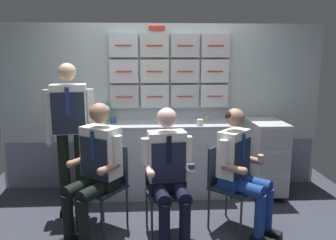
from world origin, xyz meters
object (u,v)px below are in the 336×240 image
folding_chair_left (107,177)px  water_bottle_blue_cap (102,114)px  crew_member_right (169,169)px  folding_chair_right (165,180)px  crew_member_by_counter (241,166)px  crew_member_standing (70,126)px  crew_member_left (96,163)px  coffee_cup_spare (90,122)px  service_trolley (265,156)px  folding_chair_by_counter (226,177)px

folding_chair_left → water_bottle_blue_cap: bearing=100.3°
crew_member_right → water_bottle_blue_cap: 1.29m
folding_chair_right → crew_member_by_counter: bearing=-4.3°
folding_chair_right → crew_member_standing: size_ratio=0.51×
crew_member_left → crew_member_right: crew_member_left is taller
coffee_cup_spare → crew_member_standing: bearing=-109.2°
crew_member_standing → coffee_cup_spare: crew_member_standing is taller
service_trolley → water_bottle_blue_cap: bearing=179.5°
crew_member_standing → crew_member_right: bearing=-30.4°
folding_chair_right → folding_chair_by_counter: 0.63m
folding_chair_right → folding_chair_left: bearing=168.9°
folding_chair_left → crew_member_left: bearing=-124.1°
crew_member_by_counter → coffee_cup_spare: size_ratio=16.89×
water_bottle_blue_cap → service_trolley: bearing=-0.5°
crew_member_standing → water_bottle_blue_cap: bearing=52.8°
service_trolley → crew_member_right: size_ratio=0.75×
folding_chair_left → coffee_cup_spare: size_ratio=11.51×
folding_chair_right → crew_member_standing: bearing=156.0°
crew_member_left → water_bottle_blue_cap: crew_member_left is taller
coffee_cup_spare → crew_member_left: bearing=-77.7°
folding_chair_right → crew_member_by_counter: crew_member_by_counter is taller
water_bottle_blue_cap → folding_chair_by_counter: bearing=-30.3°
water_bottle_blue_cap → crew_member_right: bearing=-53.3°
crew_member_by_counter → coffee_cup_spare: 1.88m
crew_member_by_counter → folding_chair_right: bearing=175.7°
water_bottle_blue_cap → crew_member_by_counter: bearing=-31.4°
service_trolley → crew_member_standing: bearing=-170.9°
folding_chair_by_counter → crew_member_by_counter: size_ratio=0.68×
crew_member_right → coffee_cup_spare: bearing=131.1°
folding_chair_by_counter → crew_member_standing: size_ratio=0.51×
folding_chair_left → service_trolley: bearing=20.5°
crew_member_standing → coffee_cup_spare: size_ratio=22.71×
crew_member_left → folding_chair_by_counter: 1.32m
crew_member_left → folding_chair_left: bearing=55.9°
crew_member_by_counter → folding_chair_by_counter: bearing=137.4°
service_trolley → crew_member_standing: (-2.32, -0.37, 0.49)m
service_trolley → crew_member_left: crew_member_left is taller
folding_chair_by_counter → crew_member_left: bearing=-177.0°
folding_chair_right → crew_member_by_counter: (0.74, -0.06, 0.16)m
crew_member_left → coffee_cup_spare: 0.93m
service_trolley → folding_chair_right: service_trolley is taller
service_trolley → crew_member_left: size_ratio=0.73×
crew_member_left → water_bottle_blue_cap: size_ratio=4.72×
crew_member_left → coffee_cup_spare: crew_member_left is taller
folding_chair_right → coffee_cup_spare: 1.30m
crew_member_left → crew_member_right: bearing=-11.6°
folding_chair_left → coffee_cup_spare: 0.91m
crew_member_left → folding_chair_right: 0.71m
crew_member_by_counter → water_bottle_blue_cap: crew_member_by_counter is taller
crew_member_standing → water_bottle_blue_cap: size_ratio=6.06×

